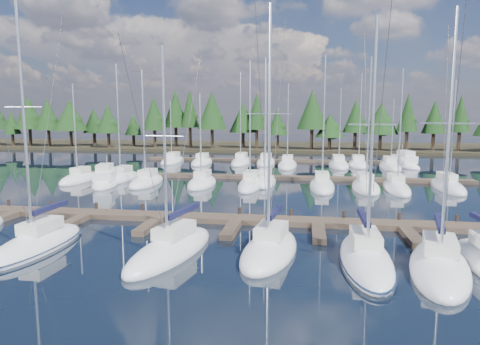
% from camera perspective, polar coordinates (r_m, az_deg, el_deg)
% --- Properties ---
extents(ground, '(260.00, 260.00, 0.00)m').
position_cam_1_polar(ground, '(44.43, 2.13, -2.76)').
color(ground, black).
rests_on(ground, ground).
extents(far_shore, '(220.00, 30.00, 0.60)m').
position_cam_1_polar(far_shore, '(103.80, 5.97, 3.46)').
color(far_shore, '#2C2718').
rests_on(far_shore, ground).
extents(main_dock, '(44.00, 6.13, 0.90)m').
position_cam_1_polar(main_dock, '(32.15, -0.49, -6.52)').
color(main_dock, '#4D3E30').
rests_on(main_dock, ground).
extents(back_docks, '(50.00, 21.80, 0.40)m').
position_cam_1_polar(back_docks, '(63.66, 4.17, 0.63)').
color(back_docks, '#4D3E30').
rests_on(back_docks, ground).
extents(front_sailboat_1, '(3.05, 8.81, 15.56)m').
position_cam_1_polar(front_sailboat_1, '(29.22, -25.39, -8.58)').
color(front_sailboat_1, white).
rests_on(front_sailboat_1, ground).
extents(front_sailboat_2, '(4.40, 9.46, 12.64)m').
position_cam_1_polar(front_sailboat_2, '(25.80, -9.13, -10.09)').
color(front_sailboat_2, white).
rests_on(front_sailboat_2, ground).
extents(front_sailboat_3, '(3.96, 8.22, 14.85)m').
position_cam_1_polar(front_sailboat_3, '(25.49, 4.00, -10.19)').
color(front_sailboat_3, white).
rests_on(front_sailboat_3, ground).
extents(front_sailboat_4, '(2.84, 9.48, 13.87)m').
position_cam_1_polar(front_sailboat_4, '(24.97, 16.41, -10.93)').
color(front_sailboat_4, white).
rests_on(front_sailboat_4, ground).
extents(front_sailboat_5, '(4.76, 9.25, 14.02)m').
position_cam_1_polar(front_sailboat_5, '(25.11, 25.03, -11.25)').
color(front_sailboat_5, white).
rests_on(front_sailboat_5, ground).
extents(back_sailboat_rows, '(45.33, 32.81, 16.83)m').
position_cam_1_polar(back_sailboat_rows, '(58.81, 4.10, 0.10)').
color(back_sailboat_rows, white).
rests_on(back_sailboat_rows, ground).
extents(motor_yacht_left, '(4.63, 8.51, 4.04)m').
position_cam_1_polar(motor_yacht_left, '(51.81, -17.44, -1.09)').
color(motor_yacht_left, white).
rests_on(motor_yacht_left, ground).
extents(motor_yacht_right, '(4.87, 8.78, 4.16)m').
position_cam_1_polar(motor_yacht_right, '(71.16, 21.04, 1.10)').
color(motor_yacht_right, white).
rests_on(motor_yacht_right, ground).
extents(tree_line, '(185.92, 11.40, 13.13)m').
position_cam_1_polar(tree_line, '(93.67, 5.58, 7.33)').
color(tree_line, black).
rests_on(tree_line, far_shore).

